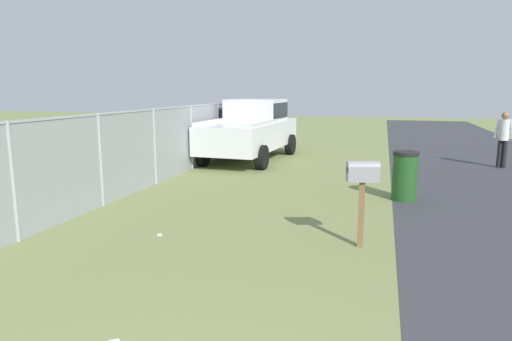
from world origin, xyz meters
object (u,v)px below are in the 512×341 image
object	(u,v)px
pedestrian	(504,135)
trash_bin	(405,176)
pickup_truck	(252,128)
mailbox	(363,179)

from	to	relation	value
pedestrian	trash_bin	bearing A→B (deg)	169.63
pedestrian	pickup_truck	bearing A→B (deg)	113.27
pickup_truck	trash_bin	bearing A→B (deg)	-131.01
pickup_truck	trash_bin	distance (m)	6.95
mailbox	trash_bin	distance (m)	3.50
mailbox	trash_bin	world-z (taller)	mailbox
mailbox	trash_bin	xyz separation A→B (m)	(3.37, -0.78, -0.54)
mailbox	pickup_truck	distance (m)	9.21
trash_bin	pedestrian	xyz separation A→B (m)	(5.24, -3.13, 0.47)
mailbox	pedestrian	xyz separation A→B (m)	(8.61, -3.91, -0.07)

